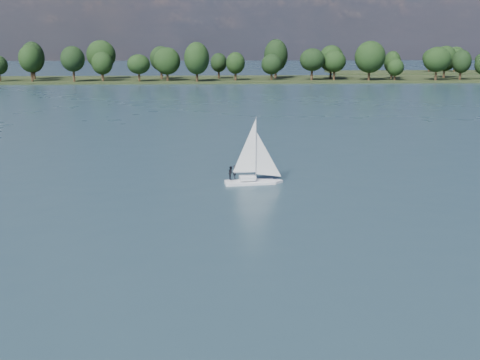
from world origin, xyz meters
The scene contains 4 objects.
ground centered at (0.00, 100.00, 0.00)m, with size 700.00×700.00×0.00m, color #233342.
far_shore centered at (0.00, 212.00, 0.00)m, with size 660.00×40.00×1.50m, color black.
sailboat centered at (-4.32, 45.78, 2.20)m, with size 6.14×2.37×7.88m.
treeline centered at (-12.59, 207.97, 8.05)m, with size 562.35×73.78×17.75m.
Camera 1 is at (-8.12, -11.82, 15.40)m, focal length 40.00 mm.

